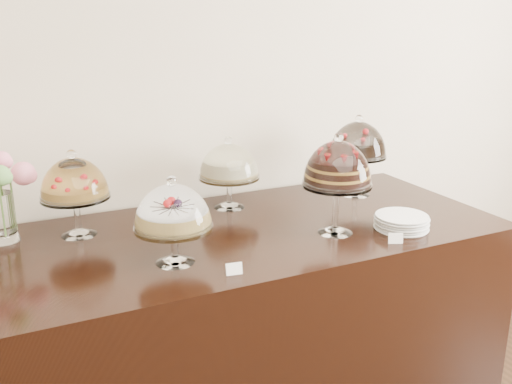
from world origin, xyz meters
name	(u,v)px	position (x,y,z in m)	size (l,w,h in m)	color
wall_back	(262,75)	(0.00, 3.00, 1.50)	(5.00, 0.04, 3.00)	beige
display_counter	(251,320)	(-0.32, 2.45, 0.45)	(2.20, 1.00, 0.90)	black
cake_stand_sugar_sponge	(173,211)	(-0.73, 2.25, 1.10)	(0.29, 0.29, 0.34)	white
cake_stand_choco_layer	(337,168)	(-0.02, 2.25, 1.19)	(0.29, 0.29, 0.44)	white
cake_stand_cheesecake	(229,164)	(-0.29, 2.76, 1.11)	(0.29, 0.29, 0.35)	white
cake_stand_dark_choco	(358,143)	(0.38, 2.67, 1.17)	(0.30, 0.30, 0.42)	white
cake_stand_fruit_tart	(74,182)	(-1.01, 2.69, 1.13)	(0.29, 0.29, 0.37)	white
plate_stack	(401,222)	(0.27, 2.16, 0.93)	(0.23, 0.23, 0.06)	silver
price_card_left	(234,269)	(-0.57, 2.05, 0.92)	(0.06, 0.01, 0.04)	white
price_card_right	(396,238)	(0.14, 2.04, 0.92)	(0.06, 0.01, 0.04)	white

